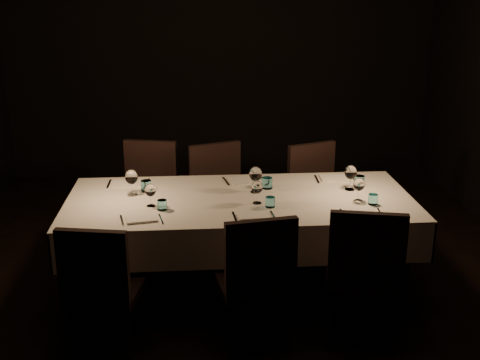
{
  "coord_description": "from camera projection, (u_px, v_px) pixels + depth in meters",
  "views": [
    {
      "loc": [
        -0.31,
        -4.11,
        2.26
      ],
      "look_at": [
        0.0,
        0.0,
        0.9
      ],
      "focal_mm": 45.0,
      "sensor_mm": 36.0,
      "label": 1
    }
  ],
  "objects": [
    {
      "name": "room",
      "position": [
        240.0,
        98.0,
        4.16
      ],
      "size": [
        5.01,
        6.01,
        3.01
      ],
      "color": "black",
      "rests_on": "ground"
    },
    {
      "name": "dining_table",
      "position": [
        240.0,
        208.0,
        4.41
      ],
      "size": [
        2.52,
        1.12,
        0.76
      ],
      "color": "black",
      "rests_on": "ground"
    },
    {
      "name": "chair_near_left",
      "position": [
        101.0,
        284.0,
        3.69
      ],
      "size": [
        0.5,
        0.5,
        0.9
      ],
      "rotation": [
        0.0,
        0.0,
        2.96
      ],
      "color": "black",
      "rests_on": "ground"
    },
    {
      "name": "place_setting_near_left",
      "position": [
        150.0,
        202.0,
        4.12
      ],
      "size": [
        0.32,
        0.39,
        0.17
      ],
      "rotation": [
        0.0,
        0.0,
        0.2
      ],
      "color": "beige",
      "rests_on": "dining_table"
    },
    {
      "name": "chair_near_center",
      "position": [
        256.0,
        275.0,
        3.76
      ],
      "size": [
        0.51,
        0.51,
        0.93
      ],
      "rotation": [
        0.0,
        0.0,
        3.31
      ],
      "color": "black",
      "rests_on": "ground"
    },
    {
      "name": "place_setting_near_center",
      "position": [
        259.0,
        199.0,
        4.17
      ],
      "size": [
        0.31,
        0.4,
        0.17
      ],
      "rotation": [
        0.0,
        0.0,
        0.08
      ],
      "color": "beige",
      "rests_on": "dining_table"
    },
    {
      "name": "chair_near_right",
      "position": [
        364.0,
        270.0,
        3.8
      ],
      "size": [
        0.55,
        0.55,
        0.96
      ],
      "rotation": [
        0.0,
        0.0,
        2.92
      ],
      "color": "black",
      "rests_on": "ground"
    },
    {
      "name": "place_setting_near_right",
      "position": [
        363.0,
        196.0,
        4.22
      ],
      "size": [
        0.31,
        0.4,
        0.17
      ],
      "rotation": [
        0.0,
        0.0,
        -0.1
      ],
      "color": "beige",
      "rests_on": "dining_table"
    },
    {
      "name": "chair_far_left",
      "position": [
        148.0,
        192.0,
        5.21
      ],
      "size": [
        0.54,
        0.54,
        0.96
      ],
      "rotation": [
        0.0,
        0.0,
        -0.2
      ],
      "color": "black",
      "rests_on": "ground"
    },
    {
      "name": "place_setting_far_left",
      "position": [
        134.0,
        181.0,
        4.51
      ],
      "size": [
        0.35,
        0.42,
        0.2
      ],
      "rotation": [
        0.0,
        0.0,
        -0.0
      ],
      "color": "beige",
      "rests_on": "dining_table"
    },
    {
      "name": "chair_far_center",
      "position": [
        220.0,
        195.0,
        5.15
      ],
      "size": [
        0.58,
        0.58,
        0.95
      ],
      "rotation": [
        0.0,
        0.0,
        0.34
      ],
      "color": "black",
      "rests_on": "ground"
    },
    {
      "name": "place_setting_far_center",
      "position": [
        255.0,
        178.0,
        4.58
      ],
      "size": [
        0.37,
        0.42,
        0.2
      ],
      "rotation": [
        0.0,
        0.0,
        0.17
      ],
      "color": "beige",
      "rests_on": "dining_table"
    },
    {
      "name": "chair_far_right",
      "position": [
        317.0,
        193.0,
        5.21
      ],
      "size": [
        0.58,
        0.58,
        0.94
      ],
      "rotation": [
        0.0,
        0.0,
        0.36
      ],
      "color": "black",
      "rests_on": "ground"
    },
    {
      "name": "place_setting_far_right",
      "position": [
        348.0,
        176.0,
        4.63
      ],
      "size": [
        0.35,
        0.41,
        0.19
      ],
      "rotation": [
        0.0,
        0.0,
        -0.04
      ],
      "color": "beige",
      "rests_on": "dining_table"
    }
  ]
}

